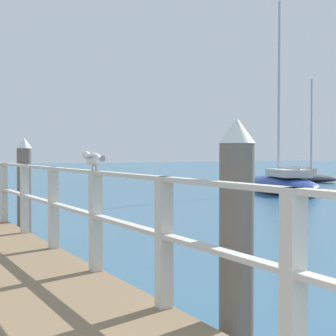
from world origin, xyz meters
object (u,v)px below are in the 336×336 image
boat_1 (308,176)px  boat_2 (282,183)px  dock_piling_far (24,189)px  dock_piling_near (237,240)px  seagull_foreground (93,158)px

boat_1 → boat_2: 9.17m
dock_piling_far → boat_2: size_ratio=0.25×
boat_1 → boat_2: size_ratio=0.73×
dock_piling_near → boat_2: bearing=48.9°
seagull_foreground → boat_1: bearing=35.1°
dock_piling_near → dock_piling_far: 7.00m
dock_piling_far → seagull_foreground: size_ratio=4.13×
dock_piling_near → dock_piling_far: bearing=90.0°
dock_piling_far → seagull_foreground: (-0.38, -4.78, 0.63)m
seagull_foreground → boat_1: boat_1 is taller
boat_2 → dock_piling_near: bearing=-112.7°
seagull_foreground → boat_1: size_ratio=0.08×
dock_piling_near → boat_2: 18.76m
dock_piling_near → seagull_foreground: dock_piling_near is taller
seagull_foreground → boat_2: boat_2 is taller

